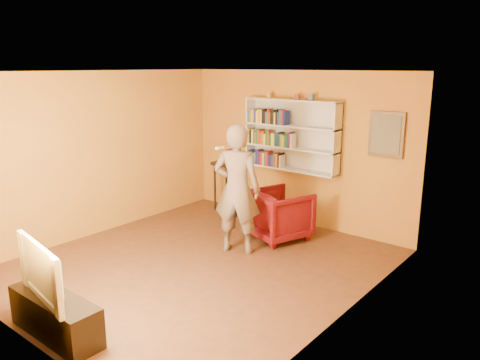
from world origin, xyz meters
name	(u,v)px	position (x,y,z in m)	size (l,w,h in m)	color
room_shell	(197,196)	(0.00, 0.00, 1.02)	(5.30, 5.80, 2.88)	#4D2D19
bookshelf	(293,135)	(0.00, 2.41, 1.59)	(1.80, 0.29, 1.23)	silver
books_row_lower	(266,158)	(-0.49, 2.30, 1.13)	(0.73, 0.19, 0.27)	navy
books_row_middle	(271,138)	(-0.39, 2.30, 1.51)	(0.95, 0.19, 0.27)	#B37D23
books_row_upper	(268,117)	(-0.46, 2.30, 1.89)	(0.80, 0.19, 0.27)	#236083
ornament_left	(269,95)	(-0.48, 2.35, 2.26)	(0.07, 0.07, 0.10)	gold
ornament_centre	(297,97)	(0.10, 2.35, 2.26)	(0.07, 0.07, 0.10)	brown
ornament_right	(311,97)	(0.38, 2.35, 2.27)	(0.08, 0.08, 0.10)	#485A79
framed_painting	(386,135)	(1.65, 2.46, 1.75)	(0.55, 0.05, 0.70)	#543A18
console_table	(230,170)	(-1.32, 2.25, 0.80)	(0.59, 0.45, 0.97)	black
ruby_lustre	(230,153)	(-1.32, 2.25, 1.15)	(0.16, 0.16, 0.26)	maroon
armchair	(279,214)	(0.29, 1.59, 0.41)	(0.87, 0.90, 0.82)	#49050D
person	(237,189)	(0.11, 0.73, 0.98)	(0.72, 0.47, 1.96)	#6E5D50
game_remote	(220,148)	(-0.04, 0.53, 1.62)	(0.04, 0.15, 0.04)	white
tv_cabinet	(55,316)	(0.09, -2.25, 0.22)	(1.24, 0.37, 0.44)	black
television	(51,269)	(0.09, -2.25, 0.75)	(1.07, 0.14, 0.62)	black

